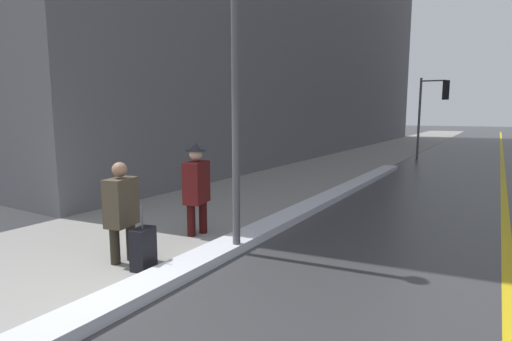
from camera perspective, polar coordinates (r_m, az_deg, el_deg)
The scene contains 9 objects.
ground_plane at distance 5.17m, azimuth -20.53°, elevation -17.40°, with size 160.00×160.00×0.00m, color #38383A.
sidewalk_slab at distance 18.86m, azimuth 13.28°, elevation 1.21°, with size 4.00×80.00×0.01m.
road_centre_stripe at distance 17.97m, azimuth 31.79°, elevation -0.13°, with size 0.16×80.00×0.00m.
snow_bank_curb at distance 9.92m, azimuth 9.33°, elevation -4.32°, with size 0.52×14.79×0.15m.
lamp_post at distance 6.13m, azimuth -2.97°, elevation 13.89°, with size 0.28×0.28×4.65m.
traffic_light_near at distance 21.17m, azimuth 24.23°, elevation 9.10°, with size 1.31×0.43×3.91m.
pedestrian_nearside at distance 6.15m, azimuth -18.68°, elevation -5.04°, with size 0.39×0.54×1.50m.
pedestrian_in_fedora at distance 7.22m, azimuth -8.50°, elevation -2.10°, with size 0.41×0.57×1.68m.
rolling_suitcase at distance 5.93m, azimuth -15.80°, elevation -10.73°, with size 0.29×0.40×0.95m.
Camera 1 is at (3.74, -2.83, 2.18)m, focal length 28.00 mm.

